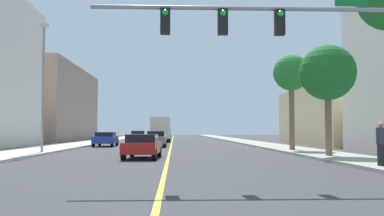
% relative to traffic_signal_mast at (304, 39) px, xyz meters
% --- Properties ---
extents(ground, '(192.00, 192.00, 0.00)m').
position_rel_traffic_signal_mast_xyz_m(ground, '(-4.55, 32.67, -4.54)').
color(ground, '#38383A').
extents(sidewalk_left, '(3.53, 168.00, 0.15)m').
position_rel_traffic_signal_mast_xyz_m(sidewalk_left, '(-14.17, 32.67, -4.47)').
color(sidewalk_left, beige).
rests_on(sidewalk_left, ground).
extents(sidewalk_right, '(3.53, 168.00, 0.15)m').
position_rel_traffic_signal_mast_xyz_m(sidewalk_right, '(5.08, 32.67, -4.47)').
color(sidewalk_right, '#9E9B93').
rests_on(sidewalk_right, ground).
extents(lane_marking_center, '(0.16, 144.00, 0.01)m').
position_rel_traffic_signal_mast_xyz_m(lane_marking_center, '(-4.55, 32.67, -4.54)').
color(lane_marking_center, yellow).
rests_on(lane_marking_center, ground).
extents(building_left_far, '(12.59, 27.62, 11.17)m').
position_rel_traffic_signal_mast_xyz_m(building_left_far, '(-25.01, 53.05, 1.04)').
color(building_left_far, gray).
rests_on(building_left_far, ground).
extents(building_right_far, '(11.21, 19.18, 6.26)m').
position_rel_traffic_signal_mast_xyz_m(building_right_far, '(15.23, 32.41, -1.41)').
color(building_right_far, beige).
rests_on(building_right_far, ground).
extents(traffic_signal_mast, '(10.69, 0.36, 5.93)m').
position_rel_traffic_signal_mast_xyz_m(traffic_signal_mast, '(0.00, 0.00, 0.00)').
color(traffic_signal_mast, gray).
rests_on(traffic_signal_mast, sidewalk_right).
extents(street_lamp, '(0.56, 0.28, 8.52)m').
position_rel_traffic_signal_mast_xyz_m(street_lamp, '(-12.91, 14.85, 0.30)').
color(street_lamp, gray).
rests_on(street_lamp, sidewalk_left).
extents(palm_mid, '(3.19, 3.19, 6.33)m').
position_rel_traffic_signal_mast_xyz_m(palm_mid, '(4.57, 10.31, 0.28)').
color(palm_mid, brown).
rests_on(palm_mid, sidewalk_right).
extents(palm_far, '(2.68, 2.68, 7.05)m').
position_rel_traffic_signal_mast_xyz_m(palm_far, '(4.47, 17.46, 1.18)').
color(palm_far, brown).
rests_on(palm_far, sidewalk_right).
extents(car_red, '(2.02, 4.25, 1.35)m').
position_rel_traffic_signal_mast_xyz_m(car_red, '(-5.98, 10.32, -3.83)').
color(car_red, red).
rests_on(car_red, ground).
extents(car_silver, '(2.13, 4.64, 1.49)m').
position_rel_traffic_signal_mast_xyz_m(car_silver, '(-9.06, 43.18, -3.78)').
color(car_silver, '#BCBCC1').
rests_on(car_silver, ground).
extents(car_blue, '(1.94, 4.43, 1.39)m').
position_rel_traffic_signal_mast_xyz_m(car_blue, '(-10.87, 27.94, -3.80)').
color(car_blue, '#1E389E').
rests_on(car_blue, ground).
extents(car_white, '(1.89, 4.48, 1.43)m').
position_rel_traffic_signal_mast_xyz_m(car_white, '(-6.07, 35.86, -3.80)').
color(car_white, white).
rests_on(car_white, ground).
extents(car_gray, '(1.87, 3.87, 1.49)m').
position_rel_traffic_signal_mast_xyz_m(car_gray, '(-5.90, 26.22, -3.78)').
color(car_gray, slate).
rests_on(car_gray, ground).
extents(delivery_truck, '(2.61, 7.69, 3.29)m').
position_rel_traffic_signal_mast_xyz_m(delivery_truck, '(-6.05, 44.03, -2.81)').
color(delivery_truck, '#194799').
rests_on(delivery_truck, ground).
extents(pedestrian, '(0.38, 0.38, 1.77)m').
position_rel_traffic_signal_mast_xyz_m(pedestrian, '(4.14, 3.34, -3.51)').
color(pedestrian, black).
rests_on(pedestrian, sidewalk_right).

